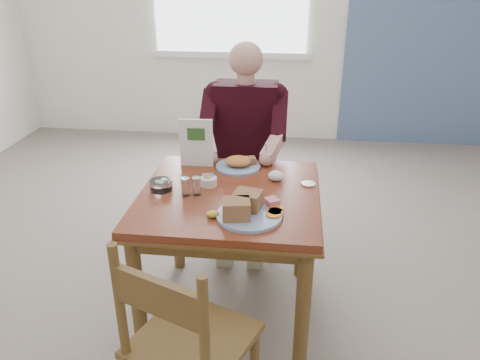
# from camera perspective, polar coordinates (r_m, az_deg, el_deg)

# --- Properties ---
(floor) EXTENTS (6.00, 6.00, 0.00)m
(floor) POSITION_cam_1_polar(r_m,az_deg,el_deg) (2.78, -1.15, -15.50)
(floor) COLOR #6E6159
(floor) RESTS_ON ground
(wall_back) EXTENTS (5.50, 0.00, 5.50)m
(wall_back) POSITION_cam_1_polar(r_m,az_deg,el_deg) (5.13, 3.58, 20.27)
(wall_back) COLOR white
(wall_back) RESTS_ON ground
(accent_panel) EXTENTS (1.60, 0.02, 2.80)m
(accent_panel) POSITION_cam_1_polar(r_m,az_deg,el_deg) (5.26, 22.26, 18.73)
(accent_panel) COLOR #4C648E
(accent_panel) RESTS_ON ground
(lemon_wedge) EXTENTS (0.07, 0.06, 0.03)m
(lemon_wedge) POSITION_cam_1_polar(r_m,az_deg,el_deg) (2.14, -3.33, -4.19)
(lemon_wedge) COLOR gold
(lemon_wedge) RESTS_ON table
(napkin) EXTENTS (0.10, 0.08, 0.06)m
(napkin) POSITION_cam_1_polar(r_m,az_deg,el_deg) (2.50, 4.44, 0.53)
(napkin) COLOR white
(napkin) RESTS_ON table
(metal_dish) EXTENTS (0.08, 0.08, 0.01)m
(metal_dish) POSITION_cam_1_polar(r_m,az_deg,el_deg) (2.47, 8.34, -0.49)
(metal_dish) COLOR silver
(metal_dish) RESTS_ON table
(table) EXTENTS (0.92, 0.92, 0.75)m
(table) POSITION_cam_1_polar(r_m,az_deg,el_deg) (2.42, -1.28, -3.89)
(table) COLOR maroon
(table) RESTS_ON ground
(chair_far) EXTENTS (0.42, 0.42, 0.95)m
(chair_far) POSITION_cam_1_polar(r_m,az_deg,el_deg) (3.20, 0.72, 0.40)
(chair_far) COLOR brown
(chair_far) RESTS_ON ground
(chair_near) EXTENTS (0.55, 0.55, 0.95)m
(chair_near) POSITION_cam_1_polar(r_m,az_deg,el_deg) (1.90, -6.62, -19.38)
(chair_near) COLOR brown
(chair_near) RESTS_ON ground
(diner) EXTENTS (0.53, 0.56, 1.39)m
(diner) POSITION_cam_1_polar(r_m,az_deg,el_deg) (2.99, 0.57, 5.50)
(diner) COLOR gray
(diner) RESTS_ON chair_far
(near_plate) EXTENTS (0.32, 0.31, 0.10)m
(near_plate) POSITION_cam_1_polar(r_m,az_deg,el_deg) (2.13, 0.82, -3.54)
(near_plate) COLOR white
(near_plate) RESTS_ON table
(far_plate) EXTENTS (0.31, 0.31, 0.07)m
(far_plate) POSITION_cam_1_polar(r_m,az_deg,el_deg) (2.65, -0.12, 2.03)
(far_plate) COLOR white
(far_plate) RESTS_ON table
(caddy) EXTENTS (0.11, 0.11, 0.06)m
(caddy) POSITION_cam_1_polar(r_m,az_deg,el_deg) (2.44, -3.83, -0.17)
(caddy) COLOR white
(caddy) RESTS_ON table
(shakers) EXTENTS (0.11, 0.07, 0.09)m
(shakers) POSITION_cam_1_polar(r_m,az_deg,el_deg) (2.33, -5.99, -0.76)
(shakers) COLOR white
(shakers) RESTS_ON table
(creamer) EXTENTS (0.15, 0.15, 0.05)m
(creamer) POSITION_cam_1_polar(r_m,az_deg,el_deg) (2.42, -9.60, -0.61)
(creamer) COLOR white
(creamer) RESTS_ON table
(menu) EXTENTS (0.19, 0.02, 0.28)m
(menu) POSITION_cam_1_polar(r_m,az_deg,el_deg) (2.64, -5.37, 4.56)
(menu) COLOR white
(menu) RESTS_ON table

